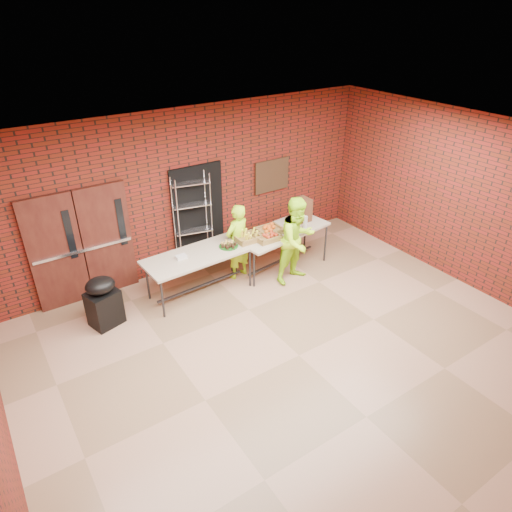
{
  "coord_description": "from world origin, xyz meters",
  "views": [
    {
      "loc": [
        -3.57,
        -4.15,
        4.87
      ],
      "look_at": [
        0.12,
        1.4,
        1.09
      ],
      "focal_mm": 32.0,
      "sensor_mm": 36.0,
      "label": 1
    }
  ],
  "objects_px": {
    "table_left": "(199,257)",
    "covered_grill": "(103,301)",
    "volunteer_woman": "(237,242)",
    "wire_rack": "(193,223)",
    "table_right": "(282,233)",
    "coffee_dispenser": "(301,210)",
    "volunteer_man": "(297,240)"
  },
  "relations": [
    {
      "from": "table_left",
      "to": "covered_grill",
      "type": "xyz_separation_m",
      "value": [
        -1.78,
        0.04,
        -0.3
      ]
    },
    {
      "from": "table_left",
      "to": "volunteer_man",
      "type": "distance_m",
      "value": 1.9
    },
    {
      "from": "covered_grill",
      "to": "volunteer_woman",
      "type": "height_order",
      "value": "volunteer_woman"
    },
    {
      "from": "table_left",
      "to": "volunteer_woman",
      "type": "xyz_separation_m",
      "value": [
        0.9,
        0.11,
        0.01
      ]
    },
    {
      "from": "wire_rack",
      "to": "table_left",
      "type": "xyz_separation_m",
      "value": [
        -0.36,
        -0.89,
        -0.24
      ]
    },
    {
      "from": "wire_rack",
      "to": "covered_grill",
      "type": "bearing_deg",
      "value": -145.67
    },
    {
      "from": "wire_rack",
      "to": "covered_grill",
      "type": "distance_m",
      "value": 2.37
    },
    {
      "from": "coffee_dispenser",
      "to": "volunteer_man",
      "type": "xyz_separation_m",
      "value": [
        -0.64,
        -0.71,
        -0.21
      ]
    },
    {
      "from": "volunteer_man",
      "to": "wire_rack",
      "type": "bearing_deg",
      "value": 126.7
    },
    {
      "from": "volunteer_woman",
      "to": "volunteer_man",
      "type": "height_order",
      "value": "volunteer_man"
    },
    {
      "from": "covered_grill",
      "to": "volunteer_woman",
      "type": "bearing_deg",
      "value": -14.25
    },
    {
      "from": "volunteer_woman",
      "to": "wire_rack",
      "type": "bearing_deg",
      "value": -67.93
    },
    {
      "from": "wire_rack",
      "to": "coffee_dispenser",
      "type": "height_order",
      "value": "wire_rack"
    },
    {
      "from": "coffee_dispenser",
      "to": "volunteer_woman",
      "type": "height_order",
      "value": "volunteer_woman"
    },
    {
      "from": "table_left",
      "to": "covered_grill",
      "type": "bearing_deg",
      "value": 175.71
    },
    {
      "from": "table_right",
      "to": "coffee_dispenser",
      "type": "distance_m",
      "value": 0.68
    },
    {
      "from": "wire_rack",
      "to": "table_right",
      "type": "height_order",
      "value": "wire_rack"
    },
    {
      "from": "table_right",
      "to": "covered_grill",
      "type": "relative_size",
      "value": 2.31
    },
    {
      "from": "table_left",
      "to": "volunteer_woman",
      "type": "bearing_deg",
      "value": 4.05
    },
    {
      "from": "table_right",
      "to": "volunteer_woman",
      "type": "bearing_deg",
      "value": 162.39
    },
    {
      "from": "wire_rack",
      "to": "coffee_dispenser",
      "type": "relative_size",
      "value": 4.17
    },
    {
      "from": "wire_rack",
      "to": "table_left",
      "type": "distance_m",
      "value": 0.99
    },
    {
      "from": "volunteer_man",
      "to": "table_left",
      "type": "bearing_deg",
      "value": 154.25
    },
    {
      "from": "table_right",
      "to": "covered_grill",
      "type": "bearing_deg",
      "value": 170.85
    },
    {
      "from": "volunteer_man",
      "to": "covered_grill",
      "type": "bearing_deg",
      "value": 162.78
    },
    {
      "from": "wire_rack",
      "to": "volunteer_woman",
      "type": "xyz_separation_m",
      "value": [
        0.54,
        -0.78,
        -0.23
      ]
    },
    {
      "from": "table_right",
      "to": "volunteer_woman",
      "type": "relative_size",
      "value": 1.37
    },
    {
      "from": "covered_grill",
      "to": "table_right",
      "type": "bearing_deg",
      "value": -17.27
    },
    {
      "from": "table_left",
      "to": "covered_grill",
      "type": "distance_m",
      "value": 1.81
    },
    {
      "from": "coffee_dispenser",
      "to": "table_left",
      "type": "bearing_deg",
      "value": -177.68
    },
    {
      "from": "coffee_dispenser",
      "to": "covered_grill",
      "type": "distance_m",
      "value": 4.26
    },
    {
      "from": "wire_rack",
      "to": "table_right",
      "type": "distance_m",
      "value": 1.78
    }
  ]
}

